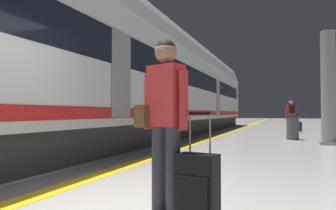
{
  "coord_description": "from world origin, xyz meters",
  "views": [
    {
      "loc": [
        2.05,
        -3.21,
        1.0
      ],
      "look_at": [
        -0.82,
        4.56,
        1.21
      ],
      "focal_mm": 33.84,
      "sensor_mm": 36.0,
      "label": 1
    }
  ],
  "objects_px": {
    "high_speed_train": "(150,76)",
    "platform_pillar": "(328,90)",
    "rolling_suitcase_foreground": "(197,184)",
    "passenger_near": "(291,113)",
    "suitcase_near": "(298,126)",
    "waste_bin": "(293,127)",
    "traveller_foreground": "(164,112)"
  },
  "relations": [
    {
      "from": "suitcase_near",
      "to": "platform_pillar",
      "type": "relative_size",
      "value": 0.26
    },
    {
      "from": "high_speed_train",
      "to": "platform_pillar",
      "type": "height_order",
      "value": "high_speed_train"
    },
    {
      "from": "rolling_suitcase_foreground",
      "to": "waste_bin",
      "type": "xyz_separation_m",
      "value": [
        1.03,
        9.87,
        0.12
      ]
    },
    {
      "from": "rolling_suitcase_foreground",
      "to": "platform_pillar",
      "type": "distance_m",
      "value": 8.6
    },
    {
      "from": "traveller_foreground",
      "to": "waste_bin",
      "type": "height_order",
      "value": "traveller_foreground"
    },
    {
      "from": "high_speed_train",
      "to": "rolling_suitcase_foreground",
      "type": "distance_m",
      "value": 9.98
    },
    {
      "from": "rolling_suitcase_foreground",
      "to": "platform_pillar",
      "type": "relative_size",
      "value": 0.28
    },
    {
      "from": "traveller_foreground",
      "to": "waste_bin",
      "type": "bearing_deg",
      "value": 81.85
    },
    {
      "from": "passenger_near",
      "to": "traveller_foreground",
      "type": "bearing_deg",
      "value": -95.49
    },
    {
      "from": "traveller_foreground",
      "to": "suitcase_near",
      "type": "relative_size",
      "value": 1.87
    },
    {
      "from": "passenger_near",
      "to": "waste_bin",
      "type": "xyz_separation_m",
      "value": [
        -0.04,
        -5.2,
        -0.56
      ]
    },
    {
      "from": "rolling_suitcase_foreground",
      "to": "waste_bin",
      "type": "distance_m",
      "value": 9.92
    },
    {
      "from": "rolling_suitcase_foreground",
      "to": "passenger_near",
      "type": "height_order",
      "value": "passenger_near"
    },
    {
      "from": "high_speed_train",
      "to": "passenger_near",
      "type": "xyz_separation_m",
      "value": [
        5.36,
        6.32,
        -1.49
      ]
    },
    {
      "from": "suitcase_near",
      "to": "high_speed_train",
      "type": "bearing_deg",
      "value": -132.6
    },
    {
      "from": "suitcase_near",
      "to": "traveller_foreground",
      "type": "bearing_deg",
      "value": -96.74
    },
    {
      "from": "rolling_suitcase_foreground",
      "to": "passenger_near",
      "type": "bearing_deg",
      "value": 85.93
    },
    {
      "from": "rolling_suitcase_foreground",
      "to": "suitcase_near",
      "type": "xyz_separation_m",
      "value": [
        1.39,
        14.92,
        -0.04
      ]
    },
    {
      "from": "traveller_foreground",
      "to": "passenger_near",
      "type": "relative_size",
      "value": 1.02
    },
    {
      "from": "platform_pillar",
      "to": "traveller_foreground",
      "type": "bearing_deg",
      "value": -106.63
    },
    {
      "from": "traveller_foreground",
      "to": "platform_pillar",
      "type": "xyz_separation_m",
      "value": [
        2.43,
        8.14,
        0.72
      ]
    },
    {
      "from": "rolling_suitcase_foreground",
      "to": "passenger_near",
      "type": "distance_m",
      "value": 15.12
    },
    {
      "from": "high_speed_train",
      "to": "passenger_near",
      "type": "relative_size",
      "value": 19.33
    },
    {
      "from": "platform_pillar",
      "to": "passenger_near",
      "type": "bearing_deg",
      "value": 98.27
    },
    {
      "from": "passenger_near",
      "to": "platform_pillar",
      "type": "bearing_deg",
      "value": -81.73
    },
    {
      "from": "traveller_foreground",
      "to": "waste_bin",
      "type": "xyz_separation_m",
      "value": [
        1.4,
        9.78,
        -0.55
      ]
    },
    {
      "from": "passenger_near",
      "to": "platform_pillar",
      "type": "height_order",
      "value": "platform_pillar"
    },
    {
      "from": "passenger_near",
      "to": "suitcase_near",
      "type": "bearing_deg",
      "value": -25.88
    },
    {
      "from": "rolling_suitcase_foreground",
      "to": "passenger_near",
      "type": "xyz_separation_m",
      "value": [
        1.07,
        15.07,
        0.68
      ]
    },
    {
      "from": "traveller_foreground",
      "to": "suitcase_near",
      "type": "distance_m",
      "value": 14.95
    },
    {
      "from": "traveller_foreground",
      "to": "waste_bin",
      "type": "relative_size",
      "value": 1.92
    },
    {
      "from": "traveller_foreground",
      "to": "high_speed_train",
      "type": "bearing_deg",
      "value": 114.37
    }
  ]
}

